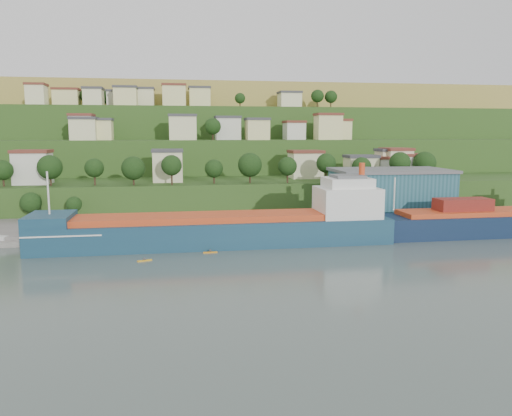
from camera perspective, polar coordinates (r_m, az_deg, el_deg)
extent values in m
plane|color=#43524C|center=(102.20, -3.77, -5.27)|extent=(500.00, 500.00, 0.00)
cube|color=slate|center=(132.45, 3.68, -2.09)|extent=(220.00, 26.00, 4.00)
cube|color=#284719|center=(157.00, -5.77, -0.45)|extent=(260.00, 32.00, 20.00)
cube|color=#284719|center=(186.65, -6.36, 0.97)|extent=(280.00, 32.00, 44.00)
cube|color=#284719|center=(216.40, -6.78, 2.00)|extent=(300.00, 32.00, 70.00)
cube|color=olive|center=(289.99, -7.46, 3.63)|extent=(360.00, 120.00, 96.00)
cube|color=silver|center=(156.26, -24.15, 4.14)|extent=(9.52, 8.29, 8.88)
cube|color=brown|center=(156.03, -24.26, 5.93)|extent=(10.12, 8.89, 0.90)
cube|color=beige|center=(152.47, -10.05, 4.66)|extent=(8.64, 8.99, 8.84)
cube|color=#3F3F44|center=(152.23, -10.10, 6.49)|extent=(9.24, 9.59, 0.90)
cube|color=beige|center=(162.83, 5.68, 4.86)|extent=(9.89, 8.85, 8.12)
cube|color=brown|center=(162.61, 5.70, 6.44)|extent=(10.49, 9.45, 0.90)
cube|color=beige|center=(162.58, 11.89, 4.46)|extent=(9.43, 7.05, 6.72)
cube|color=#3F3F44|center=(162.37, 11.93, 5.80)|extent=(10.03, 7.65, 0.90)
cube|color=silver|center=(167.33, 14.75, 4.39)|extent=(8.28, 8.56, 6.25)
cube|color=brown|center=(167.13, 14.79, 5.62)|extent=(8.88, 9.16, 0.90)
cube|color=beige|center=(168.82, 14.95, 4.82)|extent=(7.38, 7.16, 8.59)
cube|color=#3F3F44|center=(168.60, 15.02, 6.43)|extent=(7.98, 7.76, 0.90)
cube|color=beige|center=(168.41, 15.69, 4.83)|extent=(7.83, 8.96, 8.89)
cube|color=brown|center=(168.19, 15.76, 6.50)|extent=(8.43, 9.56, 0.90)
cube|color=silver|center=(167.58, 17.21, 4.44)|extent=(7.34, 7.08, 7.09)
cube|color=brown|center=(167.37, 17.27, 5.81)|extent=(7.94, 7.68, 0.90)
cube|color=silver|center=(187.93, -19.24, 8.60)|extent=(7.59, 8.72, 8.32)
cube|color=brown|center=(188.03, -19.31, 10.00)|extent=(8.19, 9.32, 0.90)
cube|color=beige|center=(185.35, -19.02, 8.43)|extent=(8.61, 9.00, 7.10)
cube|color=#3F3F44|center=(185.42, -19.08, 9.67)|extent=(9.21, 9.60, 0.90)
cube|color=beige|center=(187.12, -17.35, 8.46)|extent=(8.23, 7.19, 6.83)
cube|color=#3F3F44|center=(187.18, -17.40, 9.64)|extent=(8.83, 7.79, 0.90)
cube|color=beige|center=(184.31, -8.38, 9.00)|extent=(9.66, 7.14, 8.36)
cube|color=#3F3F44|center=(184.42, -8.41, 10.44)|extent=(10.26, 7.74, 0.90)
cube|color=silver|center=(188.47, -3.26, 8.99)|extent=(9.00, 8.50, 7.87)
cube|color=#3F3F44|center=(188.56, -3.27, 10.32)|extent=(9.60, 9.10, 0.90)
cube|color=beige|center=(184.97, 0.14, 8.89)|extent=(8.07, 8.33, 7.09)
cube|color=#3F3F44|center=(185.04, 0.14, 10.12)|extent=(8.67, 8.93, 0.90)
cube|color=silver|center=(194.84, 4.38, 8.73)|extent=(7.27, 8.31, 6.32)
cube|color=brown|center=(194.89, 4.39, 9.79)|extent=(7.87, 8.91, 0.90)
cube|color=beige|center=(191.50, 8.23, 9.07)|extent=(9.25, 7.14, 8.97)
cube|color=brown|center=(191.62, 8.26, 10.54)|extent=(9.85, 7.74, 0.90)
cube|color=beige|center=(199.76, 9.51, 8.74)|extent=(7.27, 8.57, 7.05)
cube|color=brown|center=(199.82, 9.54, 9.88)|extent=(7.87, 9.17, 0.90)
cube|color=beige|center=(217.71, -23.76, 11.65)|extent=(7.01, 7.70, 7.85)
cube|color=brown|center=(218.05, -23.83, 12.80)|extent=(7.61, 8.30, 0.90)
cube|color=beige|center=(222.17, -20.83, 11.59)|extent=(9.95, 7.47, 6.73)
cube|color=brown|center=(222.45, -20.88, 12.57)|extent=(10.55, 8.07, 0.90)
cube|color=beige|center=(211.83, -18.08, 11.87)|extent=(7.18, 8.34, 6.48)
cube|color=#3F3F44|center=(212.11, -18.12, 12.86)|extent=(7.78, 8.94, 0.90)
cube|color=silver|center=(221.33, -15.52, 11.79)|extent=(8.18, 8.86, 6.34)
cube|color=#3F3F44|center=(221.59, -15.56, 12.73)|extent=(8.78, 9.46, 0.90)
cube|color=beige|center=(210.79, -14.67, 12.11)|extent=(8.85, 8.21, 7.15)
cube|color=#3F3F44|center=(211.11, -14.71, 13.20)|extent=(9.45, 8.81, 0.90)
cube|color=beige|center=(220.37, -12.68, 12.07)|extent=(8.35, 8.17, 7.57)
cube|color=#3F3F44|center=(220.69, -12.72, 13.16)|extent=(8.95, 8.77, 0.90)
cube|color=beige|center=(214.29, -9.34, 12.42)|extent=(9.45, 7.26, 8.72)
cube|color=brown|center=(214.68, -9.37, 13.70)|extent=(10.05, 7.86, 0.90)
cube|color=beige|center=(220.57, -6.47, 12.31)|extent=(8.77, 8.39, 8.27)
cube|color=#3F3F44|center=(220.92, -6.49, 13.49)|extent=(9.37, 8.99, 0.90)
cube|color=beige|center=(226.31, 3.84, 12.06)|extent=(9.20, 8.97, 6.81)
cube|color=#3F3F44|center=(226.58, 3.85, 13.03)|extent=(9.80, 9.57, 0.90)
cylinder|color=#382619|center=(152.38, -26.89, 2.76)|extent=(0.50, 0.50, 2.99)
sphere|color=black|center=(152.16, -26.97, 3.88)|extent=(5.46, 5.46, 5.46)
cylinder|color=#382619|center=(148.82, -22.42, 2.99)|extent=(0.50, 0.50, 3.33)
sphere|color=black|center=(148.56, -22.49, 4.33)|extent=(6.70, 6.70, 6.70)
cylinder|color=#382619|center=(146.00, -17.95, 3.15)|extent=(0.50, 0.50, 3.44)
sphere|color=black|center=(145.76, -18.00, 4.38)|extent=(5.26, 5.26, 5.26)
cylinder|color=#382619|center=(143.79, -13.81, 3.14)|extent=(0.50, 0.50, 2.97)
sphere|color=black|center=(143.53, -13.86, 4.45)|extent=(6.58, 6.58, 6.58)
cylinder|color=#382619|center=(142.20, -9.60, 3.41)|extent=(0.50, 0.50, 3.94)
sphere|color=black|center=(141.94, -9.64, 4.84)|extent=(5.76, 5.76, 5.76)
cylinder|color=#382619|center=(144.74, -4.82, 3.38)|extent=(0.50, 0.50, 2.89)
sphere|color=black|center=(144.51, -4.83, 4.52)|extent=(5.26, 5.26, 5.26)
cylinder|color=#382619|center=(145.51, -0.70, 3.53)|extent=(0.50, 0.50, 3.40)
sphere|color=black|center=(145.25, -0.70, 4.96)|extent=(7.01, 7.01, 7.01)
cylinder|color=#382619|center=(146.10, 3.61, 3.53)|extent=(0.50, 0.50, 3.38)
sphere|color=black|center=(145.85, 3.62, 4.79)|extent=(5.50, 5.50, 5.50)
cylinder|color=#382619|center=(151.09, 7.99, 3.74)|extent=(0.50, 0.50, 3.97)
sphere|color=black|center=(150.84, 8.02, 5.10)|extent=(5.83, 5.83, 5.83)
cylinder|color=#382619|center=(154.54, 11.94, 3.52)|extent=(0.50, 0.50, 2.74)
sphere|color=black|center=(154.32, 11.98, 4.62)|extent=(5.86, 5.86, 5.86)
cylinder|color=#382619|center=(156.65, 16.06, 3.66)|extent=(0.50, 0.50, 3.95)
sphere|color=black|center=(156.40, 16.12, 5.02)|extent=(6.35, 6.35, 6.35)
cylinder|color=#382619|center=(164.39, 18.63, 3.64)|extent=(0.50, 0.50, 3.25)
sphere|color=black|center=(164.15, 18.69, 4.88)|extent=(7.15, 7.15, 7.15)
cylinder|color=#382619|center=(226.32, 8.54, 11.60)|extent=(0.50, 0.50, 3.79)
sphere|color=black|center=(226.53, 8.56, 12.46)|extent=(5.45, 5.45, 5.45)
cylinder|color=#382619|center=(224.20, 7.02, 11.69)|extent=(0.50, 0.50, 3.98)
sphere|color=black|center=(224.42, 7.04, 12.58)|extent=(5.57, 5.57, 5.57)
cylinder|color=#382619|center=(179.95, -4.95, 8.26)|extent=(0.50, 0.50, 3.25)
sphere|color=black|center=(179.97, -4.97, 9.28)|extent=(5.82, 5.82, 5.82)
cylinder|color=#382619|center=(222.09, -18.71, 11.23)|extent=(0.50, 0.50, 3.14)
sphere|color=black|center=(222.29, -18.75, 12.06)|extent=(5.97, 5.97, 5.97)
cylinder|color=#382619|center=(223.57, -13.88, 11.41)|extent=(0.50, 0.50, 3.16)
sphere|color=black|center=(223.75, -13.91, 12.16)|extent=(4.93, 4.93, 4.93)
cylinder|color=#382619|center=(214.05, -1.84, 11.73)|extent=(0.50, 0.50, 2.75)
sphere|color=black|center=(214.21, -1.84, 12.43)|extent=(4.44, 4.44, 4.44)
cylinder|color=#382619|center=(223.21, -16.49, 11.27)|extent=(0.50, 0.50, 2.81)
sphere|color=black|center=(223.40, -16.52, 12.06)|extent=(6.07, 6.07, 6.07)
cube|color=#14344D|center=(110.20, -4.62, -3.38)|extent=(77.71, 12.27, 7.77)
cube|color=#C9411A|center=(109.20, -5.81, -1.08)|extent=(57.72, 10.03, 1.33)
cube|color=#14344D|center=(111.93, -22.49, -1.22)|extent=(8.89, 12.22, 2.22)
cube|color=silver|center=(115.28, 10.35, 0.67)|extent=(13.33, 11.11, 6.66)
cube|color=silver|center=(114.77, 10.41, 2.87)|extent=(10.00, 8.89, 2.22)
cube|color=#595B5E|center=(114.64, 10.43, 3.59)|extent=(6.66, 6.66, 0.67)
cylinder|color=#C9411A|center=(115.71, 12.00, 4.25)|extent=(1.33, 1.33, 3.33)
cylinder|color=silver|center=(111.19, -22.65, 1.60)|extent=(0.40, 0.40, 8.88)
cube|color=silver|center=(111.62, -20.76, -2.42)|extent=(15.55, 12.55, 0.28)
cube|color=#0C1E36|center=(136.04, 26.33, -2.07)|extent=(65.71, 11.15, 7.22)
cube|color=#C9411A|center=(134.13, 25.69, -0.37)|extent=(48.19, 9.13, 1.09)
cylinder|color=silver|center=(120.38, 15.53, 1.56)|extent=(0.35, 0.35, 7.66)
cube|color=maroon|center=(129.05, 22.56, 0.39)|extent=(13.15, 5.51, 2.85)
cube|color=#1D4D58|center=(141.31, 15.06, 1.58)|extent=(30.62, 19.06, 12.00)
cube|color=#595B5E|center=(140.71, 15.16, 4.17)|extent=(31.66, 20.10, 0.80)
cube|color=orange|center=(103.45, -5.25, -5.06)|extent=(2.95, 0.66, 0.22)
sphere|color=#3F3F44|center=(103.37, -5.25, -4.86)|extent=(0.51, 0.51, 0.51)
cube|color=gold|center=(98.84, -12.62, -5.88)|extent=(2.86, 1.40, 0.21)
sphere|color=#3F3F44|center=(98.76, -12.63, -5.68)|extent=(0.50, 0.50, 0.50)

